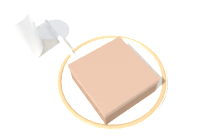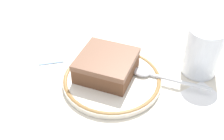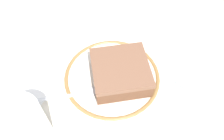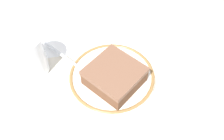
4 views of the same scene
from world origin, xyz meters
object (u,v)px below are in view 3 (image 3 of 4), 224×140
cup (26,128)px  plate (112,77)px  sugar_packet (186,77)px  napkin (25,89)px  spoon (73,95)px  cake_slice (120,72)px

cup → plate: bearing=-142.2°
plate → sugar_packet: 0.14m
plate → sugar_packet: size_ratio=3.68×
cup → napkin: cup is taller
spoon → napkin: bearing=-15.2°
plate → sugar_packet: (-0.14, 0.01, -0.00)m
cake_slice → cup: (0.15, 0.10, 0.01)m
sugar_packet → plate: bearing=-2.7°
cup → spoon: bearing=-133.7°
cake_slice → spoon: cake_slice is taller
napkin → cup: bearing=107.1°
plate → cake_slice: (-0.01, 0.01, 0.02)m
cake_slice → spoon: bearing=19.8°
napkin → cake_slice: bearing=-178.1°
cup → sugar_packet: cup is taller
spoon → sugar_packet: bearing=-171.7°
sugar_packet → spoon: bearing=8.3°
napkin → sugar_packet: sugar_packet is taller
napkin → spoon: bearing=164.8°
spoon → napkin: 0.10m
plate → cup: 0.18m
cake_slice → sugar_packet: size_ratio=2.20×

